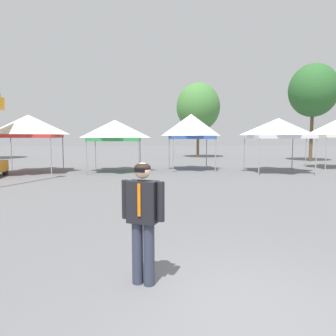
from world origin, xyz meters
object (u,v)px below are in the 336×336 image
(person_foreground, at_px, (143,215))
(tree_behind_tents_center, at_px, (198,107))
(canopy_tent_far_right, at_px, (115,130))
(canopy_tent_behind_right, at_px, (278,128))
(canopy_tent_center, at_px, (28,126))
(tree_behind_tents_left, at_px, (313,91))
(canopy_tent_behind_left, at_px, (191,126))

(person_foreground, xyz_separation_m, tree_behind_tents_center, (5.06, 27.99, 4.13))
(canopy_tent_far_right, xyz_separation_m, canopy_tent_behind_right, (9.80, -0.80, 0.12))
(canopy_tent_behind_right, bearing_deg, person_foreground, -118.86)
(canopy_tent_center, xyz_separation_m, tree_behind_tents_left, (21.15, 7.49, 3.32))
(canopy_tent_behind_left, bearing_deg, canopy_tent_behind_right, -18.00)
(person_foreground, relative_size, tree_behind_tents_center, 0.23)
(canopy_tent_behind_left, xyz_separation_m, canopy_tent_behind_right, (5.03, -1.64, -0.15))
(canopy_tent_far_right, relative_size, person_foreground, 1.77)
(tree_behind_tents_left, bearing_deg, canopy_tent_behind_right, -127.99)
(canopy_tent_far_right, height_order, canopy_tent_behind_left, canopy_tent_behind_left)
(canopy_tent_center, height_order, canopy_tent_behind_right, canopy_tent_center)
(person_foreground, relative_size, tree_behind_tents_left, 0.21)
(canopy_tent_far_right, height_order, person_foreground, canopy_tent_far_right)
(canopy_tent_behind_left, bearing_deg, tree_behind_tents_left, 29.59)
(canopy_tent_far_right, xyz_separation_m, canopy_tent_behind_left, (4.76, 0.84, 0.28))
(person_foreground, xyz_separation_m, tree_behind_tents_left, (14.09, 22.20, 5.04))
(canopy_tent_behind_right, xyz_separation_m, tree_behind_tents_left, (6.31, 8.07, 3.43))
(canopy_tent_behind_left, distance_m, tree_behind_tents_center, 12.67)
(tree_behind_tents_left, distance_m, tree_behind_tents_center, 10.76)
(canopy_tent_behind_left, height_order, canopy_tent_behind_right, canopy_tent_behind_left)
(person_foreground, distance_m, tree_behind_tents_left, 26.77)
(tree_behind_tents_center, bearing_deg, person_foreground, -100.26)
(canopy_tent_behind_right, relative_size, tree_behind_tents_left, 0.42)
(tree_behind_tents_left, bearing_deg, canopy_tent_far_right, -155.68)
(person_foreground, height_order, tree_behind_tents_left, tree_behind_tents_left)
(canopy_tent_center, relative_size, canopy_tent_behind_left, 1.00)
(canopy_tent_center, relative_size, canopy_tent_far_right, 1.14)
(canopy_tent_behind_right, distance_m, person_foreground, 16.21)
(tree_behind_tents_left, bearing_deg, person_foreground, -122.40)
(canopy_tent_behind_left, bearing_deg, canopy_tent_far_right, -170.01)
(canopy_tent_far_right, distance_m, canopy_tent_behind_left, 4.84)
(canopy_tent_far_right, height_order, canopy_tent_behind_right, canopy_tent_behind_right)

